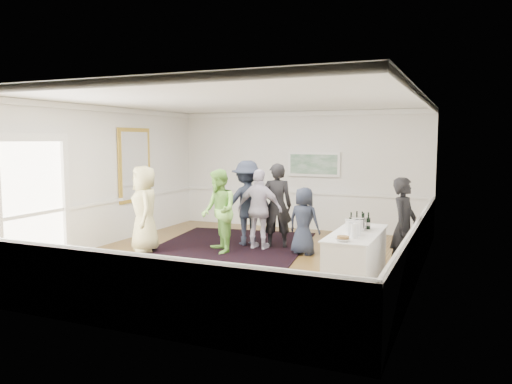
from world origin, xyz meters
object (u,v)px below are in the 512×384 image
at_px(guest_lilac, 260,209).
at_px(guest_dark_b, 277,206).
at_px(nut_bowl, 343,239).
at_px(bartender, 404,226).
at_px(guest_green, 219,211).
at_px(ice_bucket, 358,224).
at_px(guest_tan, 144,209).
at_px(guest_dark_a, 247,203).
at_px(serving_table, 356,256).
at_px(guest_navy, 304,221).

xyz_separation_m(guest_lilac, guest_dark_b, (0.29, 0.29, 0.06)).
bearing_deg(guest_dark_b, nut_bowl, 105.34).
xyz_separation_m(bartender, guest_green, (-3.87, 0.20, 0.03)).
height_order(guest_lilac, ice_bucket, guest_lilac).
distance_m(guest_tan, guest_green, 1.63).
xyz_separation_m(guest_lilac, guest_dark_a, (-0.43, 0.29, 0.09)).
relative_size(serving_table, guest_dark_a, 1.05).
bearing_deg(serving_table, bartender, 44.35).
xyz_separation_m(guest_green, guest_lilac, (0.67, 0.68, -0.01)).
height_order(guest_navy, nut_bowl, guest_navy).
height_order(bartender, guest_navy, bartender).
bearing_deg(guest_green, guest_navy, 66.68).
bearing_deg(guest_tan, bartender, 50.07).
relative_size(guest_tan, guest_green, 1.04).
distance_m(guest_tan, guest_navy, 3.46).
relative_size(bartender, ice_bucket, 6.77).
relative_size(serving_table, ice_bucket, 7.91).
bearing_deg(guest_dark_a, guest_tan, -0.27).
distance_m(guest_dark_b, nut_bowl, 3.44).
relative_size(guest_navy, nut_bowl, 6.24).
xyz_separation_m(guest_tan, guest_dark_b, (2.51, 1.47, 0.02)).
distance_m(serving_table, guest_tan, 4.75).
relative_size(bartender, guest_lilac, 0.98).
bearing_deg(guest_dark_b, guest_green, 21.67).
bearing_deg(guest_lilac, ice_bucket, 150.05).
xyz_separation_m(guest_tan, guest_navy, (3.28, 1.08, -0.22)).
distance_m(guest_navy, nut_bowl, 2.68).
height_order(guest_dark_a, nut_bowl, guest_dark_a).
relative_size(serving_table, nut_bowl, 8.94).
height_order(guest_lilac, nut_bowl, guest_lilac).
distance_m(guest_lilac, guest_navy, 1.08).
height_order(serving_table, guest_dark_b, guest_dark_b).
bearing_deg(guest_navy, guest_tan, 28.58).
bearing_deg(guest_green, guest_lilac, 93.79).
distance_m(bartender, guest_dark_b, 3.13).
distance_m(bartender, nut_bowl, 1.70).
relative_size(serving_table, guest_lilac, 1.15).
bearing_deg(guest_tan, guest_dark_a, 86.46).
bearing_deg(nut_bowl, guest_dark_b, 128.66).
relative_size(guest_dark_a, guest_navy, 1.36).
bearing_deg(guest_navy, nut_bowl, 131.37).
relative_size(guest_dark_a, guest_dark_b, 1.02).
relative_size(guest_tan, guest_lilac, 1.05).
bearing_deg(bartender, guest_lilac, 87.37).
bearing_deg(nut_bowl, guest_navy, 121.03).
bearing_deg(bartender, guest_navy, 82.86).
relative_size(guest_dark_b, guest_navy, 1.33).
distance_m(bartender, guest_navy, 2.27).
distance_m(guest_green, nut_bowl, 3.56).
height_order(guest_lilac, guest_navy, guest_lilac).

